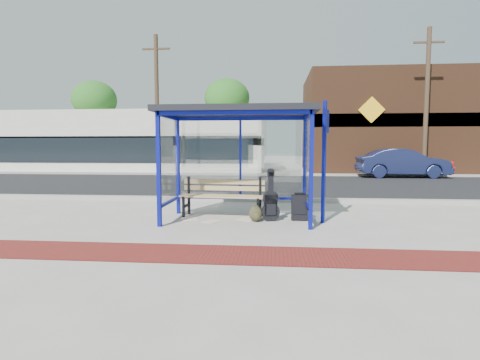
# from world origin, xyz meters

# --- Properties ---
(ground) EXTENTS (120.00, 120.00, 0.00)m
(ground) POSITION_xyz_m (0.00, 0.00, 0.00)
(ground) COLOR #B2ADA0
(ground) RESTS_ON ground
(brick_paver_strip) EXTENTS (60.00, 1.00, 0.01)m
(brick_paver_strip) POSITION_xyz_m (0.00, -2.60, 0.01)
(brick_paver_strip) COLOR maroon
(brick_paver_strip) RESTS_ON ground
(curb_near) EXTENTS (60.00, 0.25, 0.12)m
(curb_near) POSITION_xyz_m (0.00, 2.90, 0.06)
(curb_near) COLOR gray
(curb_near) RESTS_ON ground
(street_asphalt) EXTENTS (60.00, 10.00, 0.00)m
(street_asphalt) POSITION_xyz_m (0.00, 8.00, 0.00)
(street_asphalt) COLOR black
(street_asphalt) RESTS_ON ground
(curb_far) EXTENTS (60.00, 0.25, 0.12)m
(curb_far) POSITION_xyz_m (0.00, 13.10, 0.06)
(curb_far) COLOR gray
(curb_far) RESTS_ON ground
(far_sidewalk) EXTENTS (60.00, 4.00, 0.01)m
(far_sidewalk) POSITION_xyz_m (0.00, 15.00, 0.00)
(far_sidewalk) COLOR #B2ADA0
(far_sidewalk) RESTS_ON ground
(bus_shelter) EXTENTS (3.30, 1.80, 2.42)m
(bus_shelter) POSITION_xyz_m (0.00, 0.07, 2.07)
(bus_shelter) COLOR #0E159B
(bus_shelter) RESTS_ON ground
(storefront_white) EXTENTS (18.00, 6.04, 4.00)m
(storefront_white) POSITION_xyz_m (-9.00, 17.99, 2.00)
(storefront_white) COLOR silver
(storefront_white) RESTS_ON ground
(storefront_brown) EXTENTS (10.00, 7.08, 6.40)m
(storefront_brown) POSITION_xyz_m (8.00, 18.49, 3.20)
(storefront_brown) COLOR #59331E
(storefront_brown) RESTS_ON ground
(tree_left) EXTENTS (3.60, 3.60, 7.03)m
(tree_left) POSITION_xyz_m (-14.00, 22.00, 5.45)
(tree_left) COLOR #4C3826
(tree_left) RESTS_ON ground
(tree_mid) EXTENTS (3.60, 3.60, 7.03)m
(tree_mid) POSITION_xyz_m (-3.00, 22.00, 5.45)
(tree_mid) COLOR #4C3826
(tree_mid) RESTS_ON ground
(tree_right) EXTENTS (3.60, 3.60, 7.03)m
(tree_right) POSITION_xyz_m (12.50, 22.00, 5.45)
(tree_right) COLOR #4C3826
(tree_right) RESTS_ON ground
(utility_pole_west) EXTENTS (1.60, 0.24, 8.00)m
(utility_pole_west) POSITION_xyz_m (-6.00, 13.40, 4.11)
(utility_pole_west) COLOR #4C3826
(utility_pole_west) RESTS_ON ground
(utility_pole_east) EXTENTS (1.60, 0.24, 8.00)m
(utility_pole_east) POSITION_xyz_m (9.00, 13.40, 4.11)
(utility_pole_east) COLOR #4C3826
(utility_pole_east) RESTS_ON ground
(bench) EXTENTS (1.95, 0.61, 0.91)m
(bench) POSITION_xyz_m (-0.39, 0.47, 0.51)
(bench) COLOR black
(bench) RESTS_ON ground
(guitar_bag) EXTENTS (0.41, 0.20, 1.07)m
(guitar_bag) POSITION_xyz_m (0.72, 0.02, 0.39)
(guitar_bag) COLOR black
(guitar_bag) RESTS_ON ground
(suitcase) EXTENTS (0.35, 0.23, 0.61)m
(suitcase) POSITION_xyz_m (1.35, 0.16, 0.28)
(suitcase) COLOR black
(suitcase) RESTS_ON ground
(backpack) EXTENTS (0.34, 0.32, 0.35)m
(backpack) POSITION_xyz_m (0.40, -0.06, 0.17)
(backpack) COLOR #312F1B
(backpack) RESTS_ON ground
(sign_post) EXTENTS (0.16, 0.31, 2.55)m
(sign_post) POSITION_xyz_m (1.83, -0.08, 1.44)
(sign_post) COLOR navy
(sign_post) RESTS_ON ground
(newspaper_a) EXTENTS (0.44, 0.48, 0.01)m
(newspaper_a) POSITION_xyz_m (-0.54, -0.15, 0.00)
(newspaper_a) COLOR white
(newspaper_a) RESTS_ON ground
(newspaper_b) EXTENTS (0.45, 0.51, 0.01)m
(newspaper_b) POSITION_xyz_m (-1.07, 0.05, 0.00)
(newspaper_b) COLOR white
(newspaper_b) RESTS_ON ground
(newspaper_c) EXTENTS (0.53, 0.51, 0.01)m
(newspaper_c) POSITION_xyz_m (0.20, 0.10, 0.00)
(newspaper_c) COLOR white
(newspaper_c) RESTS_ON ground
(parked_car) EXTENTS (4.65, 1.72, 1.52)m
(parked_car) POSITION_xyz_m (7.54, 12.45, 0.76)
(parked_car) COLOR #192047
(parked_car) RESTS_ON ground
(fire_hydrant) EXTENTS (0.36, 0.24, 0.82)m
(fire_hydrant) POSITION_xyz_m (10.65, 13.79, 0.45)
(fire_hydrant) COLOR red
(fire_hydrant) RESTS_ON ground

